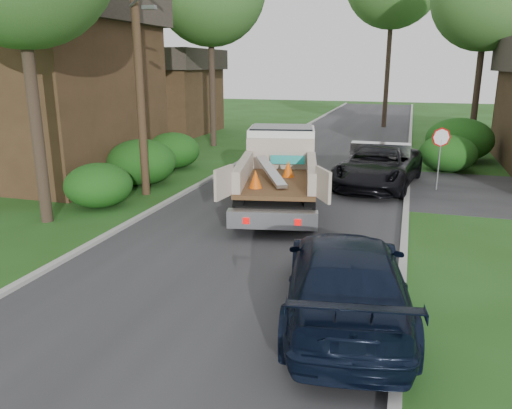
{
  "coord_description": "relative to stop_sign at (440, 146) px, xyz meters",
  "views": [
    {
      "loc": [
        3.99,
        -11.52,
        4.78
      ],
      "look_at": [
        0.23,
        0.72,
        1.2
      ],
      "focal_mm": 35.0,
      "sensor_mm": 36.0,
      "label": 1
    }
  ],
  "objects": [
    {
      "name": "hedge_left_a",
      "position": [
        -11.4,
        -6.0,
        -1.01
      ],
      "size": [
        2.34,
        2.34,
        1.53
      ],
      "primitive_type": "ellipsoid",
      "color": "#114912",
      "rests_on": "ground"
    },
    {
      "name": "hedge_left_c",
      "position": [
        -12.0,
        1.0,
        -0.93
      ],
      "size": [
        2.6,
        2.6,
        1.7
      ],
      "primitive_type": "ellipsoid",
      "color": "#114912",
      "rests_on": "ground"
    },
    {
      "name": "curb_left",
      "position": [
        -9.3,
        1.0,
        -1.72
      ],
      "size": [
        0.2,
        90.0,
        0.12
      ],
      "primitive_type": "cube",
      "color": "#9E9E99",
      "rests_on": "ground"
    },
    {
      "name": "house_left_far",
      "position": [
        -18.7,
        13.0,
        1.27
      ],
      "size": [
        7.56,
        7.56,
        6.0
      ],
      "color": "#392817",
      "rests_on": "ground"
    },
    {
      "name": "black_pickup",
      "position": [
        -2.28,
        0.04,
        -0.94
      ],
      "size": [
        3.62,
        6.37,
        1.68
      ],
      "primitive_type": "imported",
      "rotation": [
        0.0,
        0.0,
        -0.14
      ],
      "color": "black",
      "rests_on": "ground"
    },
    {
      "name": "hedge_right_a",
      "position": [
        0.6,
        4.0,
        -0.93
      ],
      "size": [
        2.6,
        2.6,
        1.7
      ],
      "primitive_type": "ellipsoid",
      "color": "#114912",
      "rests_on": "ground"
    },
    {
      "name": "hedge_left_b",
      "position": [
        -11.7,
        -2.5,
        -0.84
      ],
      "size": [
        2.86,
        2.86,
        1.87
      ],
      "primitive_type": "ellipsoid",
      "color": "#114912",
      "rests_on": "ground"
    },
    {
      "name": "curb_right",
      "position": [
        -1.1,
        1.0,
        -1.72
      ],
      "size": [
        0.2,
        90.0,
        0.12
      ],
      "primitive_type": "cube",
      "color": "#9E9E99",
      "rests_on": "ground"
    },
    {
      "name": "navy_suv",
      "position": [
        -2.15,
        -11.5,
        -0.96
      ],
      "size": [
        3.16,
        5.95,
        1.64
      ],
      "primitive_type": "imported",
      "rotation": [
        0.0,
        0.0,
        3.3
      ],
      "color": "black",
      "rests_on": "ground"
    },
    {
      "name": "flatbed_truck",
      "position": [
        -5.55,
        -3.48,
        -0.38
      ],
      "size": [
        4.12,
        7.2,
        2.57
      ],
      "rotation": [
        0.0,
        0.0,
        0.2
      ],
      "color": "black",
      "rests_on": "ground"
    },
    {
      "name": "utility_pole",
      "position": [
        -10.68,
        -4.02,
        3.4
      ],
      "size": [
        2.42,
        1.25,
        10.0
      ],
      "color": "#382619",
      "rests_on": "ground"
    },
    {
      "name": "ground",
      "position": [
        -5.2,
        -9.0,
        -1.78
      ],
      "size": [
        120.0,
        120.0,
        0.0
      ],
      "primitive_type": "plane",
      "color": "#1F4413",
      "rests_on": "ground"
    },
    {
      "name": "hedge_right_b",
      "position": [
        1.3,
        7.0,
        -0.67
      ],
      "size": [
        3.38,
        3.38,
        2.21
      ],
      "primitive_type": "ellipsoid",
      "color": "#114912",
      "rests_on": "ground"
    },
    {
      "name": "road",
      "position": [
        -5.2,
        1.0,
        -1.77
      ],
      "size": [
        8.0,
        90.0,
        0.02
      ],
      "primitive_type": "cube",
      "color": "#28282B",
      "rests_on": "ground"
    },
    {
      "name": "stop_sign",
      "position": [
        0.0,
        0.0,
        0.0
      ],
      "size": [
        0.71,
        0.32,
        2.48
      ],
      "color": "slate",
      "rests_on": "ground"
    },
    {
      "name": "house_left_near",
      "position": [
        -17.2,
        -2.0,
        2.5
      ],
      "size": [
        9.72,
        8.64,
        8.4
      ],
      "color": "#392817",
      "rests_on": "ground"
    }
  ]
}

